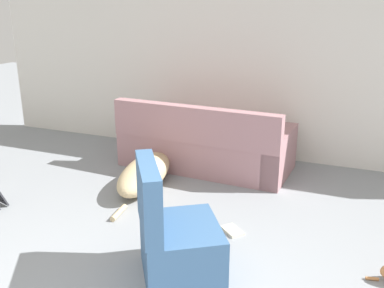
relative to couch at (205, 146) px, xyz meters
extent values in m
cube|color=silver|center=(0.50, 0.66, 1.03)|extent=(7.73, 0.06, 2.59)
cube|color=#A3757A|center=(0.00, 0.04, -0.06)|extent=(2.04, 0.98, 0.41)
cube|color=#A3757A|center=(-0.02, -0.33, 0.35)|extent=(2.00, 0.25, 0.42)
cube|color=#A3757A|center=(0.90, -0.01, 0.01)|extent=(0.25, 0.88, 0.55)
cube|color=#A3757A|center=(-0.90, 0.09, 0.01)|extent=(0.25, 0.88, 0.55)
ellipsoid|color=tan|center=(-0.40, -0.80, -0.11)|extent=(0.55, 1.14, 0.31)
sphere|color=brown|center=(-0.47, -0.19, -0.15)|extent=(0.25, 0.25, 0.23)
cylinder|color=tan|center=(-0.32, -1.48, -0.24)|extent=(0.08, 0.28, 0.05)
cylinder|color=#BC7A47|center=(1.90, -1.67, -0.25)|extent=(0.09, 0.04, 0.02)
cube|color=beige|center=(0.76, -1.38, -0.25)|extent=(0.24, 0.23, 0.02)
cube|color=#385B84|center=(0.60, -2.13, -0.06)|extent=(0.79, 0.81, 0.41)
cube|color=#385B84|center=(0.41, -2.25, 0.39)|extent=(0.43, 0.58, 0.48)
camera|label=1|loc=(1.66, -4.59, 1.63)|focal=40.00mm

